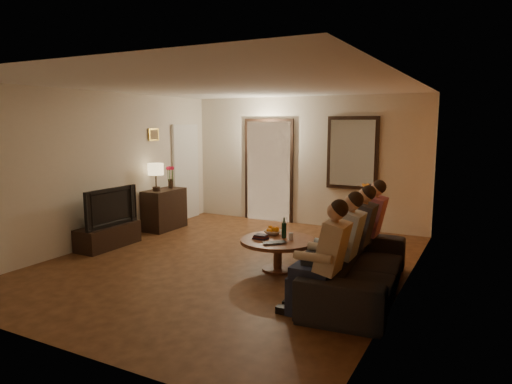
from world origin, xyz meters
The scene contains 33 objects.
floor centered at (0.00, 0.00, 0.00)m, with size 5.00×6.00×0.01m, color #402211.
ceiling centered at (0.00, 0.00, 2.60)m, with size 5.00×6.00×0.01m, color white.
back_wall centered at (0.00, 3.00, 1.30)m, with size 5.00×0.02×2.60m, color beige.
front_wall centered at (0.00, -3.00, 1.30)m, with size 5.00×0.02×2.60m, color beige.
left_wall centered at (-2.50, 0.00, 1.30)m, with size 0.02×6.00×2.60m, color beige.
right_wall centered at (2.50, 0.00, 1.30)m, with size 0.02×6.00×2.60m, color beige.
orange_accent centered at (2.49, 0.00, 1.30)m, with size 0.01×6.00×2.60m, color orange.
kitchen_doorway centered at (-0.80, 2.98, 1.05)m, with size 1.00×0.06×2.10m, color #FFE0A5.
door_trim centered at (-0.80, 2.97, 1.05)m, with size 1.12×0.04×2.22m, color black.
fridge_glimpse centered at (-0.55, 2.98, 0.90)m, with size 0.45×0.03×1.70m, color silver.
mirror_frame centered at (1.00, 2.96, 1.50)m, with size 1.00×0.05×1.40m, color black.
mirror_glass centered at (1.00, 2.93, 1.50)m, with size 0.86×0.02×1.26m, color white.
white_door centered at (-2.46, 2.30, 1.02)m, with size 0.06×0.85×2.04m, color white.
framed_art centered at (-2.47, 1.30, 1.85)m, with size 0.03×0.28×0.24m, color #B28C33.
art_canvas centered at (-2.46, 1.30, 1.85)m, with size 0.01×0.22×0.18m, color brown.
dresser centered at (-2.25, 1.29, 0.39)m, with size 0.45×0.88×0.79m, color black.
table_lamp centered at (-2.25, 1.07, 1.06)m, with size 0.30×0.30×0.54m, color beige, non-canonical shape.
flower_vase centered at (-2.25, 1.51, 1.01)m, with size 0.14×0.14×0.44m, color red, non-canonical shape.
tv_stand centered at (-2.25, -0.20, 0.19)m, with size 0.45×1.12×0.37m, color black.
tv centered at (-2.25, -0.20, 0.69)m, with size 0.15×1.11×0.64m, color black.
sofa centered at (2.04, -0.33, 0.35)m, with size 0.93×2.37×0.69m, color black.
person_a centered at (1.94, -1.23, 0.60)m, with size 0.60×0.40×1.20m, color tan, non-canonical shape.
person_b centered at (1.94, -0.63, 0.60)m, with size 0.60×0.40×1.20m, color tan, non-canonical shape.
person_c centered at (1.94, -0.03, 0.60)m, with size 0.60×0.40×1.20m, color tan, non-canonical shape.
person_d centered at (1.94, 0.57, 0.60)m, with size 0.60×0.40×1.20m, color tan, non-canonical shape.
dog centered at (1.54, 0.32, 0.28)m, with size 0.56×0.24×0.56m, color #997446, non-canonical shape.
coffee_table centered at (0.80, 0.02, 0.23)m, with size 1.06×1.06×0.45m, color #5C2D1B.
bowl centered at (0.62, 0.24, 0.48)m, with size 0.26×0.26×0.06m, color white.
oranges centered at (0.62, 0.24, 0.55)m, with size 0.20×0.20×0.08m, color orange, non-canonical shape.
wine_bottle centered at (0.85, 0.12, 0.60)m, with size 0.07×0.07×0.31m, color black, non-canonical shape.
wine_glass centered at (0.98, 0.07, 0.50)m, with size 0.06×0.06×0.10m, color silver.
book_stack centered at (0.58, -0.08, 0.48)m, with size 0.20×0.15×0.07m, color black, non-canonical shape.
laptop centered at (0.90, -0.26, 0.46)m, with size 0.33×0.21×0.03m, color black.
Camera 1 is at (3.43, -5.66, 2.07)m, focal length 32.00 mm.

